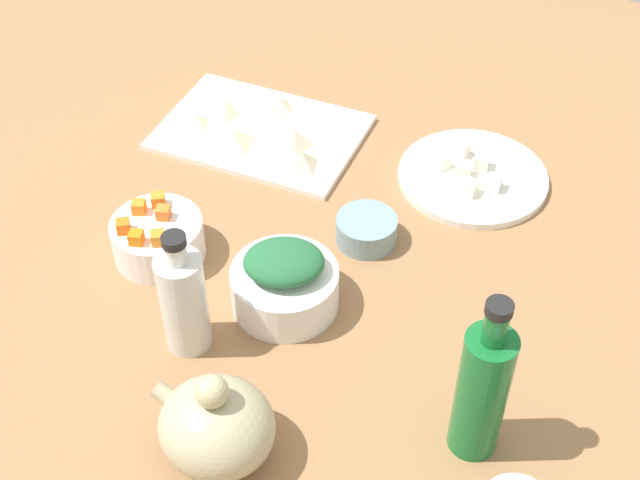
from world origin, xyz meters
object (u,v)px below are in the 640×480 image
at_px(teapot, 216,426).
at_px(bowl_small_side, 366,230).
at_px(cutting_board, 261,132).
at_px(bowl_carrots, 158,239).
at_px(bottle_1, 183,300).
at_px(bottle_0, 482,390).
at_px(bowl_greens, 285,288).
at_px(plate_tofu, 473,177).

bearing_deg(teapot, bowl_small_side, -89.54).
height_order(cutting_board, bowl_carrots, bowl_carrots).
xyz_separation_m(bowl_small_side, bottle_1, (0.12, 0.27, 0.06)).
bearing_deg(bottle_0, bottle_1, 4.01).
relative_size(cutting_board, bowl_greens, 2.25).
xyz_separation_m(cutting_board, bowl_greens, (-0.22, 0.31, 0.03)).
height_order(bowl_greens, bottle_1, bottle_1).
height_order(plate_tofu, bottle_0, bottle_0).
relative_size(bowl_carrots, bowl_small_side, 1.46).
bearing_deg(bowl_small_side, bowl_carrots, 33.24).
bearing_deg(bowl_greens, bottle_1, 55.61).
height_order(cutting_board, plate_tofu, plate_tofu).
xyz_separation_m(plate_tofu, bowl_greens, (0.13, 0.36, 0.02)).
xyz_separation_m(cutting_board, bottle_0, (-0.52, 0.39, 0.09)).
xyz_separation_m(bowl_greens, bottle_1, (0.08, 0.11, 0.05)).
relative_size(plate_tofu, bottle_0, 0.97).
relative_size(plate_tofu, bowl_greens, 1.62).
xyz_separation_m(plate_tofu, bowl_carrots, (0.33, 0.36, 0.02)).
relative_size(cutting_board, bottle_0, 1.35).
xyz_separation_m(cutting_board, bowl_carrots, (-0.02, 0.31, 0.02)).
height_order(plate_tofu, bowl_greens, bowl_greens).
xyz_separation_m(bowl_greens, bowl_small_side, (-0.04, -0.16, -0.01)).
relative_size(plate_tofu, bowl_small_side, 2.63).
bearing_deg(bowl_carrots, bowl_small_side, -146.76).
relative_size(bowl_small_side, bottle_0, 0.37).
bearing_deg(bowl_small_side, teapot, 90.46).
xyz_separation_m(plate_tofu, bottle_0, (-0.17, 0.45, 0.09)).
relative_size(bowl_carrots, bottle_1, 0.69).
relative_size(bowl_greens, bottle_1, 0.77).
distance_m(teapot, bottle_0, 0.30).
distance_m(bowl_carrots, teapot, 0.34).
distance_m(bowl_greens, teapot, 0.24).
bearing_deg(bowl_carrots, plate_tofu, -132.97).
bearing_deg(teapot, bowl_greens, -79.00).
distance_m(bowl_greens, bottle_1, 0.15).
bearing_deg(bowl_greens, plate_tofu, -110.10).
height_order(cutting_board, teapot, teapot).
distance_m(cutting_board, bowl_carrots, 0.31).
bearing_deg(bottle_1, cutting_board, -71.48).
bearing_deg(teapot, plate_tofu, -98.16).
height_order(bowl_greens, bowl_carrots, bowl_greens).
distance_m(plate_tofu, teapot, 0.60).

